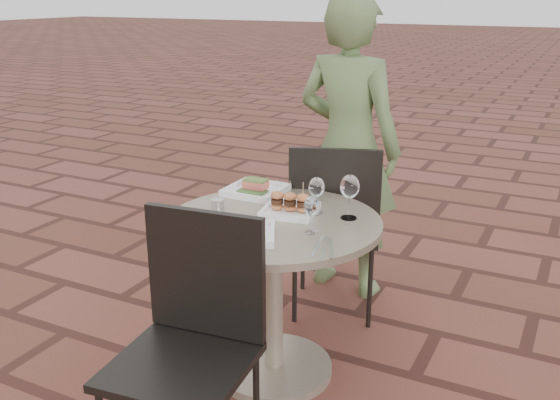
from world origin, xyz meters
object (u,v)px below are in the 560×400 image
at_px(plate_sliders, 290,206).
at_px(plate_salmon, 255,189).
at_px(diner, 348,148).
at_px(chair_far, 335,217).
at_px(chair_near, 193,326).
at_px(cafe_table, 274,274).
at_px(plate_tuna, 244,234).

bearing_deg(plate_sliders, plate_salmon, 146.42).
bearing_deg(diner, plate_salmon, 80.39).
xyz_separation_m(chair_far, chair_near, (-0.03, -1.21, 0.00)).
relative_size(cafe_table, plate_tuna, 2.87).
height_order(chair_far, plate_salmon, chair_far).
bearing_deg(plate_sliders, plate_tuna, -96.77).
bearing_deg(chair_far, chair_near, 70.16).
relative_size(chair_far, chair_near, 1.00).
xyz_separation_m(plate_sliders, plate_tuna, (-0.04, -0.33, -0.02)).
xyz_separation_m(plate_salmon, plate_tuna, (0.23, -0.50, -0.01)).
height_order(chair_far, plate_sliders, chair_far).
distance_m(diner, plate_sliders, 0.85).
height_order(chair_near, plate_tuna, chair_near).
bearing_deg(chair_near, plate_sliders, 82.59).
distance_m(chair_near, diner, 1.59).
height_order(chair_far, diner, diner).
bearing_deg(plate_salmon, plate_tuna, -65.77).
xyz_separation_m(chair_near, plate_tuna, (-0.02, 0.39, 0.19)).
height_order(cafe_table, diner, diner).
height_order(diner, plate_tuna, diner).
bearing_deg(plate_salmon, chair_near, -74.59).
distance_m(chair_far, plate_tuna, 0.84).
height_order(chair_near, diner, diner).
relative_size(chair_near, plate_tuna, 2.96).
bearing_deg(chair_far, plate_tuna, 68.06).
bearing_deg(diner, plate_tuna, 98.23).
bearing_deg(plate_tuna, plate_sliders, 83.23).
bearing_deg(plate_salmon, cafe_table, -49.31).
distance_m(chair_far, chair_near, 1.21).
bearing_deg(cafe_table, plate_salmon, 130.69).
xyz_separation_m(cafe_table, plate_sliders, (0.03, 0.10, 0.28)).
bearing_deg(chair_near, chair_far, 82.60).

